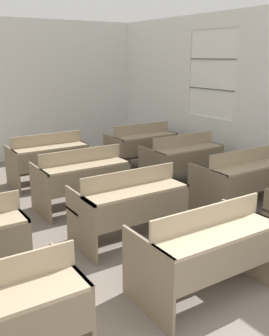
{
  "coord_description": "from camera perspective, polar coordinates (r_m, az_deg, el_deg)",
  "views": [
    {
      "loc": [
        -2.06,
        -0.76,
        2.08
      ],
      "look_at": [
        0.5,
        3.22,
        0.73
      ],
      "focal_mm": 42.0,
      "sensor_mm": 36.0,
      "label": 1
    }
  ],
  "objects": [
    {
      "name": "bench_front_center",
      "position": [
        3.57,
        10.21,
        -11.41
      ],
      "size": [
        1.21,
        0.73,
        0.86
      ],
      "color": "#80715A",
      "rests_on": "ground_plane"
    },
    {
      "name": "wastepaper_bin",
      "position": [
        8.35,
        1.91,
        2.66
      ],
      "size": [
        0.23,
        0.23,
        0.31
      ],
      "color": "#33477A",
      "rests_on": "ground_plane"
    },
    {
      "name": "bench_back_right",
      "position": [
        7.46,
        1.0,
        3.38
      ],
      "size": [
        1.21,
        0.73,
        0.86
      ],
      "color": "#7D6E57",
      "rests_on": "ground_plane"
    },
    {
      "name": "bench_third_right",
      "position": [
        6.49,
        6.97,
        1.35
      ],
      "size": [
        1.21,
        0.73,
        0.86
      ],
      "color": "#7A6B54",
      "rests_on": "ground_plane"
    },
    {
      "name": "bench_third_center",
      "position": [
        5.52,
        -7.71,
        -1.32
      ],
      "size": [
        1.21,
        0.73,
        0.86
      ],
      "color": "#7A6A53",
      "rests_on": "ground_plane"
    },
    {
      "name": "wall_right_with_window",
      "position": [
        6.63,
        16.43,
        9.23
      ],
      "size": [
        0.06,
        7.23,
        2.8
      ],
      "color": "silver",
      "rests_on": "ground_plane"
    },
    {
      "name": "bench_second_right",
      "position": [
        5.63,
        15.1,
        -1.4
      ],
      "size": [
        1.21,
        0.73,
        0.86
      ],
      "color": "#7C6D56",
      "rests_on": "ground_plane"
    },
    {
      "name": "wall_back",
      "position": [
        8.31,
        -18.56,
        10.46
      ],
      "size": [
        5.89,
        0.06,
        2.8
      ],
      "color": "silver",
      "rests_on": "ground_plane"
    },
    {
      "name": "bench_back_center",
      "position": [
        6.67,
        -12.44,
        1.48
      ],
      "size": [
        1.21,
        0.73,
        0.86
      ],
      "color": "#7A6B54",
      "rests_on": "ground_plane"
    },
    {
      "name": "bench_second_center",
      "position": [
        4.5,
        -0.78,
        -5.22
      ],
      "size": [
        1.21,
        0.73,
        0.86
      ],
      "color": "#7B6C55",
      "rests_on": "ground_plane"
    }
  ]
}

